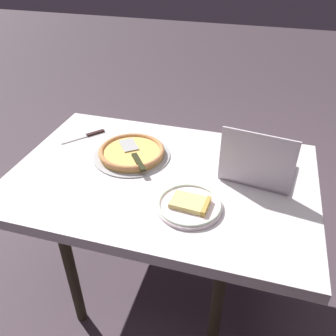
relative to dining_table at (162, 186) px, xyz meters
name	(u,v)px	position (x,y,z in m)	size (l,w,h in m)	color
ground_plane	(163,280)	(0.00, 0.00, -0.65)	(12.00, 12.00, 0.00)	#473941
dining_table	(162,186)	(0.00, 0.00, 0.00)	(1.30, 0.87, 0.71)	silver
laptop	(258,167)	(0.39, 0.09, 0.11)	(0.32, 0.28, 0.25)	#C1B6BF
pizza_plate	(190,205)	(0.16, -0.17, 0.07)	(0.25, 0.25, 0.04)	white
pizza_tray	(132,152)	(-0.18, 0.10, 0.08)	(0.36, 0.36, 0.04)	#A3A4A5
table_knife	(88,135)	(-0.46, 0.21, 0.06)	(0.16, 0.19, 0.01)	silver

